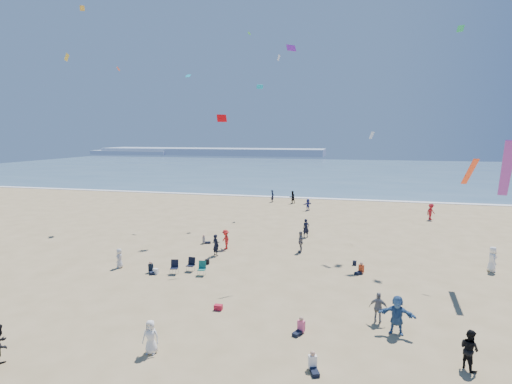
# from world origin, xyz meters

# --- Properties ---
(ground) EXTENTS (220.00, 220.00, 0.00)m
(ground) POSITION_xyz_m (0.00, 0.00, 0.00)
(ground) COLOR tan
(ground) RESTS_ON ground
(ocean) EXTENTS (220.00, 100.00, 0.06)m
(ocean) POSITION_xyz_m (0.00, 95.00, 0.03)
(ocean) COLOR #476B84
(ocean) RESTS_ON ground
(surf_line) EXTENTS (220.00, 1.20, 0.08)m
(surf_line) POSITION_xyz_m (0.00, 45.00, 0.04)
(surf_line) COLOR white
(surf_line) RESTS_ON ground
(headland_far) EXTENTS (110.00, 20.00, 3.20)m
(headland_far) POSITION_xyz_m (-60.00, 170.00, 1.60)
(headland_far) COLOR #7A8EA8
(headland_far) RESTS_ON ground
(headland_near) EXTENTS (40.00, 14.00, 2.00)m
(headland_near) POSITION_xyz_m (-100.00, 165.00, 1.00)
(headland_near) COLOR #7A8EA8
(headland_near) RESTS_ON ground
(standing_flyers) EXTENTS (27.21, 44.80, 1.94)m
(standing_flyers) POSITION_xyz_m (5.18, 15.85, 0.89)
(standing_flyers) COLOR black
(standing_flyers) RESTS_ON ground
(seated_group) EXTENTS (15.63, 18.27, 0.84)m
(seated_group) POSITION_xyz_m (2.03, 7.74, 0.42)
(seated_group) COLOR white
(seated_group) RESTS_ON ground
(chair_cluster) EXTENTS (2.71, 1.47, 1.00)m
(chair_cluster) POSITION_xyz_m (-3.15, 8.94, 0.50)
(chair_cluster) COLOR black
(chair_cluster) RESTS_ON ground
(white_tote) EXTENTS (0.35, 0.20, 0.40)m
(white_tote) POSITION_xyz_m (-5.40, 8.30, 0.20)
(white_tote) COLOR white
(white_tote) RESTS_ON ground
(black_backpack) EXTENTS (0.30, 0.22, 0.38)m
(black_backpack) POSITION_xyz_m (-2.62, 11.21, 0.19)
(black_backpack) COLOR black
(black_backpack) RESTS_ON ground
(cooler) EXTENTS (0.45, 0.30, 0.30)m
(cooler) POSITION_xyz_m (0.83, 3.80, 0.15)
(cooler) COLOR #B2192F
(cooler) RESTS_ON ground
(navy_bag) EXTENTS (0.28, 0.18, 0.34)m
(navy_bag) POSITION_xyz_m (8.32, 13.67, 0.17)
(navy_bag) COLOR black
(navy_bag) RESTS_ON ground
(kites_aloft) EXTENTS (49.99, 39.71, 28.69)m
(kites_aloft) POSITION_xyz_m (8.85, 13.33, 14.48)
(kites_aloft) COLOR #E74F2B
(kites_aloft) RESTS_ON ground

